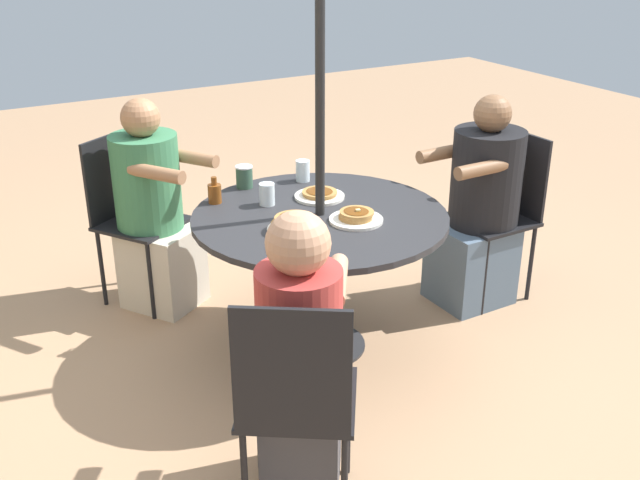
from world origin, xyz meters
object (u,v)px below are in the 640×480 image
object	(u,v)px
patio_table	(320,233)
pancake_plate_a	(320,195)
pancake_plate_b	(295,225)
syrup_bottle	(215,193)
drinking_glass_b	(303,171)
diner_east	(479,212)
patio_chair_north	(296,396)
diner_south	(154,215)
patio_chair_south	(129,209)
pancake_plate_c	(356,217)
patio_chair_east	(503,205)
diner_north	(300,367)
drinking_glass_a	(267,194)
coffee_cup	(244,177)

from	to	relation	value
patio_table	pancake_plate_a	xyz separation A→B (m)	(0.19, -0.11, 0.11)
pancake_plate_b	syrup_bottle	distance (m)	0.54
drinking_glass_b	diner_east	bearing A→B (deg)	-117.22
patio_chair_north	diner_south	bearing A→B (deg)	120.24
patio_chair_south	diner_east	bearing A→B (deg)	116.58
patio_table	pancake_plate_a	world-z (taller)	pancake_plate_a
patio_chair_north	pancake_plate_c	xyz separation A→B (m)	(0.83, -0.76, 0.21)
patio_chair_east	syrup_bottle	xyz separation A→B (m)	(0.37, 1.56, 0.24)
diner_north	patio_chair_north	bearing A→B (deg)	-90.00
patio_chair_east	pancake_plate_a	bearing A→B (deg)	79.96
patio_chair_east	diner_east	world-z (taller)	diner_east
diner_north	pancake_plate_c	size ratio (longest dim) A/B	4.59
pancake_plate_a	drinking_glass_a	xyz separation A→B (m)	(0.04, 0.27, 0.04)
patio_chair_east	patio_chair_south	distance (m)	2.07
patio_chair_south	diner_south	xyz separation A→B (m)	(-0.15, -0.09, -0.01)
syrup_bottle	drinking_glass_b	xyz separation A→B (m)	(0.07, -0.53, 0.00)
pancake_plate_a	pancake_plate_c	xyz separation A→B (m)	(-0.35, 0.01, 0.01)
pancake_plate_c	syrup_bottle	world-z (taller)	syrup_bottle
pancake_plate_a	patio_chair_north	bearing A→B (deg)	147.13
diner_north	patio_chair_east	size ratio (longest dim) A/B	1.23
diner_south	coffee_cup	distance (m)	0.58
patio_chair_north	patio_chair_south	xyz separation A→B (m)	(1.98, -0.01, 0.00)
pancake_plate_b	drinking_glass_b	distance (m)	0.68
pancake_plate_b	diner_east	bearing A→B (deg)	-83.46
drinking_glass_a	pancake_plate_b	bearing A→B (deg)	174.24
diner_south	pancake_plate_c	distance (m)	1.22
diner_north	pancake_plate_a	xyz separation A→B (m)	(1.04, -0.67, 0.20)
diner_east	patio_table	bearing A→B (deg)	90.00
patio_table	syrup_bottle	bearing A→B (deg)	43.94
patio_chair_south	pancake_plate_a	distance (m)	1.12
patio_chair_east	pancake_plate_a	xyz separation A→B (m)	(0.17, 1.08, 0.20)
patio_chair_south	drinking_glass_b	distance (m)	0.99
diner_east	drinking_glass_b	distance (m)	0.99
drinking_glass_b	syrup_bottle	bearing A→B (deg)	97.70
patio_chair_south	pancake_plate_c	distance (m)	1.39
syrup_bottle	patio_table	bearing A→B (deg)	-136.06
patio_chair_north	patio_chair_south	distance (m)	1.98
patio_chair_north	coffee_cup	xyz separation A→B (m)	(1.50, -0.50, 0.25)
patio_chair_east	pancake_plate_b	world-z (taller)	patio_chair_east
patio_table	pancake_plate_c	bearing A→B (deg)	-147.60
patio_chair_south	pancake_plate_a	world-z (taller)	patio_chair_south
pancake_plate_a	syrup_bottle	world-z (taller)	syrup_bottle
diner_south	pancake_plate_b	xyz separation A→B (m)	(-0.97, -0.35, 0.22)
drinking_glass_b	diner_south	bearing A→B (deg)	60.83
patio_chair_east	pancake_plate_c	world-z (taller)	patio_chair_east
patio_chair_north	syrup_bottle	xyz separation A→B (m)	(1.37, -0.28, 0.24)
diner_north	patio_chair_east	xyz separation A→B (m)	(0.87, -1.75, -0.01)
patio_table	patio_chair_north	world-z (taller)	patio_chair_north
patio_chair_south	pancake_plate_b	bearing A→B (deg)	78.88
patio_chair_north	patio_chair_east	xyz separation A→B (m)	(1.01, -1.84, 0.00)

